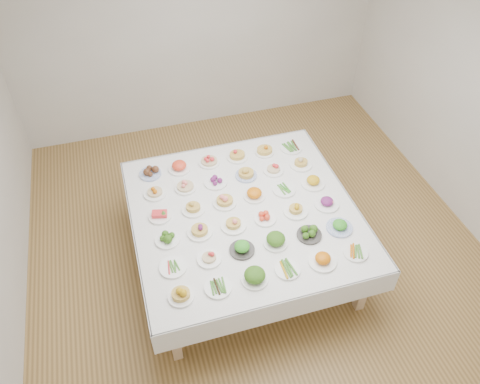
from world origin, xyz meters
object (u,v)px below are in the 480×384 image
object	(u,v)px
dish_0	(180,292)
dish_35	(291,147)
display_table	(244,216)
dish_18	(160,214)

from	to	relation	value
dish_0	dish_35	world-z (taller)	dish_0
display_table	dish_35	bearing A→B (deg)	44.85
display_table	dish_0	world-z (taller)	dish_0
dish_0	dish_18	world-z (taller)	dish_0
display_table	dish_0	distance (m)	1.16
dish_18	dish_35	bearing A→B (deg)	21.60
dish_18	dish_0	bearing A→B (deg)	-89.00
display_table	dish_0	size ratio (longest dim) A/B	9.82
dish_0	dish_18	bearing A→B (deg)	91.00
display_table	dish_35	size ratio (longest dim) A/B	8.89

